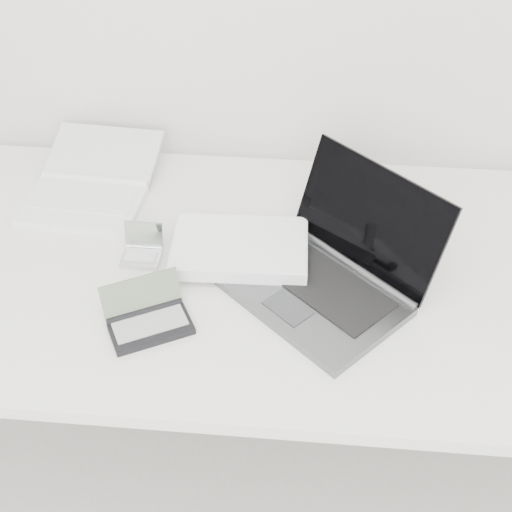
# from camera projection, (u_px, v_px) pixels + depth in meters

# --- Properties ---
(desk) EXTENTS (1.60, 0.80, 0.73)m
(desk) POSITION_uv_depth(u_px,v_px,m) (272.00, 282.00, 1.51)
(desk) COLOR white
(desk) RESTS_ON ground
(laptop_large) EXTENTS (0.55, 0.46, 0.22)m
(laptop_large) POSITION_uv_depth(u_px,v_px,m) (292.00, 262.00, 1.43)
(laptop_large) COLOR #5B5E61
(laptop_large) RESTS_ON desk
(netbook_open_white) EXTENTS (0.29, 0.36, 0.07)m
(netbook_open_white) POSITION_uv_depth(u_px,v_px,m) (89.00, 189.00, 1.65)
(netbook_open_white) COLOR white
(netbook_open_white) RESTS_ON desk
(pda_silver) EXTENTS (0.08, 0.08, 0.07)m
(pda_silver) POSITION_uv_depth(u_px,v_px,m) (142.00, 251.00, 1.49)
(pda_silver) COLOR silver
(pda_silver) RESTS_ON desk
(palmtop_charcoal) EXTENTS (0.18, 0.17, 0.08)m
(palmtop_charcoal) POSITION_uv_depth(u_px,v_px,m) (148.00, 319.00, 1.34)
(palmtop_charcoal) COLOR black
(palmtop_charcoal) RESTS_ON desk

